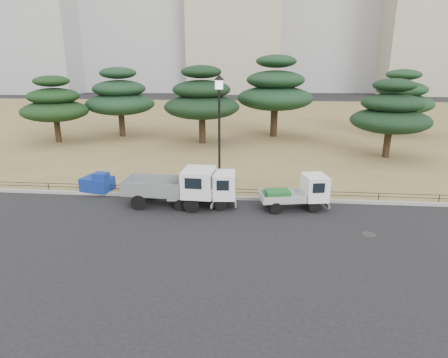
# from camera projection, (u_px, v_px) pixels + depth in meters

# --- Properties ---
(ground) EXTENTS (220.00, 220.00, 0.00)m
(ground) POSITION_uv_depth(u_px,v_px,m) (220.00, 218.00, 17.61)
(ground) COLOR black
(lawn) EXTENTS (120.00, 56.00, 0.15)m
(lawn) POSITION_uv_depth(u_px,v_px,m) (246.00, 122.00, 46.71)
(lawn) COLOR olive
(lawn) RESTS_ON ground
(curb) EXTENTS (120.00, 0.25, 0.16)m
(curb) POSITION_uv_depth(u_px,v_px,m) (225.00, 197.00, 20.06)
(curb) COLOR gray
(curb) RESTS_ON ground
(truck_large) EXTENTS (4.58, 1.99, 1.96)m
(truck_large) POSITION_uv_depth(u_px,v_px,m) (175.00, 185.00, 18.82)
(truck_large) COLOR black
(truck_large) RESTS_ON ground
(truck_kei_front) EXTENTS (3.45, 1.70, 1.77)m
(truck_kei_front) POSITION_uv_depth(u_px,v_px,m) (208.00, 190.00, 18.82)
(truck_kei_front) COLOR black
(truck_kei_front) RESTS_ON ground
(truck_kei_rear) EXTENTS (3.43, 1.94, 1.70)m
(truck_kei_rear) POSITION_uv_depth(u_px,v_px,m) (299.00, 192.00, 18.51)
(truck_kei_rear) COLOR black
(truck_kei_rear) RESTS_ON ground
(street_lamp) EXTENTS (0.56, 0.56, 6.29)m
(street_lamp) POSITION_uv_depth(u_px,v_px,m) (219.00, 116.00, 19.11)
(street_lamp) COLOR black
(street_lamp) RESTS_ON lawn
(pipe_fence) EXTENTS (38.00, 0.04, 0.40)m
(pipe_fence) POSITION_uv_depth(u_px,v_px,m) (225.00, 190.00, 20.09)
(pipe_fence) COLOR black
(pipe_fence) RESTS_ON lawn
(tarp_pile) EXTENTS (1.78, 1.43, 1.06)m
(tarp_pile) POSITION_uv_depth(u_px,v_px,m) (98.00, 183.00, 20.88)
(tarp_pile) COLOR navy
(tarp_pile) RESTS_ON lawn
(manhole) EXTENTS (0.60, 0.60, 0.01)m
(manhole) POSITION_uv_depth(u_px,v_px,m) (369.00, 234.00, 15.87)
(manhole) COLOR #2D2D30
(manhole) RESTS_ON ground
(pine_west_far) EXTENTS (5.81, 5.81, 5.87)m
(pine_west_far) POSITION_uv_depth(u_px,v_px,m) (54.00, 104.00, 33.12)
(pine_west_far) COLOR black
(pine_west_far) RESTS_ON lawn
(pine_west_near) EXTENTS (6.56, 6.56, 6.56)m
(pine_west_near) POSITION_uv_depth(u_px,v_px,m) (120.00, 97.00, 35.83)
(pine_west_near) COLOR black
(pine_west_near) RESTS_ON lawn
(pine_center_left) EXTENTS (6.62, 6.62, 6.73)m
(pine_center_left) POSITION_uv_depth(u_px,v_px,m) (202.00, 99.00, 32.54)
(pine_center_left) COLOR black
(pine_center_left) RESTS_ON lawn
(pine_center_right) EXTENTS (7.23, 7.23, 7.67)m
(pine_center_right) POSITION_uv_depth(u_px,v_px,m) (275.00, 90.00, 35.57)
(pine_center_right) COLOR black
(pine_center_right) RESTS_ON lawn
(pine_east_near) EXTENTS (5.76, 5.76, 5.82)m
(pine_east_near) POSITION_uv_depth(u_px,v_px,m) (391.00, 113.00, 27.55)
(pine_east_near) COLOR black
(pine_east_near) RESTS_ON lawn
(pine_east_far) EXTENTS (6.32, 6.32, 6.35)m
(pine_east_far) POSITION_uv_depth(u_px,v_px,m) (401.00, 97.00, 37.11)
(pine_east_far) COLOR black
(pine_east_far) RESTS_ON lawn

